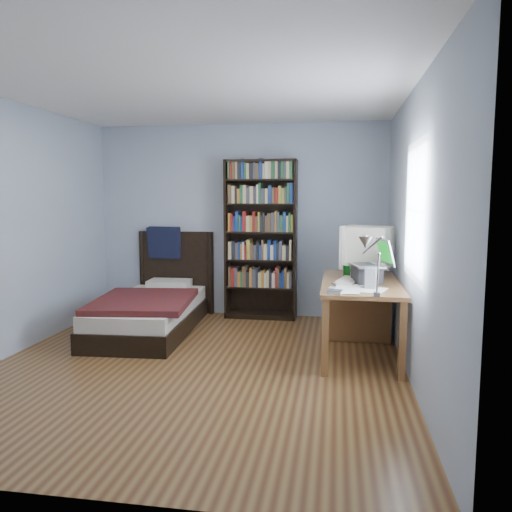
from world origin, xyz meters
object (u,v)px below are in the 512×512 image
Objects in this scene: bookshelf at (261,240)px; bed at (152,308)px; desk_lamp at (368,249)px; speaker at (371,278)px; soda_can at (347,271)px; crt_monitor at (367,247)px; desk at (358,304)px; laptop at (369,271)px; keyboard at (348,281)px.

bed is at bearing -145.79° from bookshelf.
speaker is at bearing 83.63° from desk_lamp.
soda_can is at bearing -7.85° from bed.
desk_lamp is (-0.08, -1.47, 0.13)m from crt_monitor.
crt_monitor is 3.14× the size of speaker.
crt_monitor is 0.29× the size of bed.
bookshelf is at bearing 133.91° from soda_can.
bed is at bearing 177.81° from desk.
speaker is (-0.00, -0.78, -0.21)m from crt_monitor.
speaker is at bearing -52.99° from bookshelf.
bookshelf is (-1.27, 1.69, 0.19)m from speaker.
desk is at bearing -36.55° from bookshelf.
speaker is (0.00, -0.29, -0.02)m from laptop.
bed is (-2.37, 1.58, -0.91)m from desk_lamp.
speaker is (0.08, 0.69, -0.34)m from desk_lamp.
desk is 0.46m from soda_can.
bookshelf reaches higher than soda_can.
desk_lamp is 2.99m from bed.
speaker is 0.09× the size of bookshelf.
bookshelf reaches higher than laptop.
bed is at bearing 146.39° from desk_lamp.
soda_can is 0.06× the size of bookshelf.
bookshelf is at bearing 143.45° from desk.
laptop is (-0.01, -0.50, -0.18)m from crt_monitor.
bed is at bearing 172.15° from soda_can.
keyboard reaches higher than desk.
desk is 0.68m from laptop.
desk_lamp reaches higher than soda_can.
laptop is 0.21× the size of bookshelf.
desk_lamp is 1.26× the size of keyboard.
bed is at bearing 179.21° from keyboard.
soda_can is at bearing 106.02° from keyboard.
desk_lamp is 1.08m from keyboard.
soda_can is (-0.13, -0.22, 0.38)m from desk.
keyboard is 0.21× the size of bookshelf.
desk_lamp reaches higher than laptop.
crt_monitor is 0.59m from keyboard.
keyboard is 0.21× the size of bed.
desk_lamp is (-0.07, -0.97, 0.31)m from laptop.
laptop and bed have the same top height.
laptop is at bearing -47.85° from bookshelf.
speaker is at bearing -43.10° from keyboard.
keyboard is 3.28× the size of soda_can.
bookshelf reaches higher than bed.
laptop is 1.02× the size of keyboard.
desk is 0.90m from speaker.
crt_monitor is 2.57m from bed.
bookshelf reaches higher than keyboard.
speaker is at bearing -90.31° from crt_monitor.
desk_lamp is at bearing -63.28° from bookshelf.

